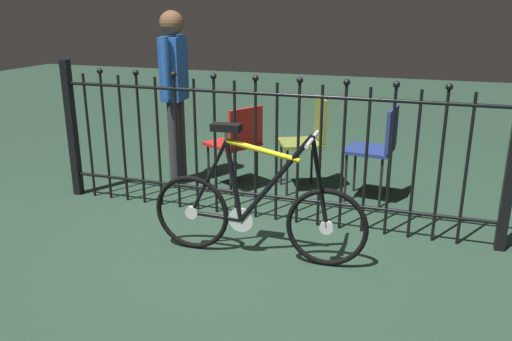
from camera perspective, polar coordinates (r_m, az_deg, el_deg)
name	(u,v)px	position (r m, az deg, el deg)	size (l,w,h in m)	color
ground_plane	(236,248)	(3.80, -2.19, -8.58)	(20.00, 20.00, 0.00)	#233B2C
iron_fence	(254,145)	(4.13, -0.19, 2.84)	(3.70, 0.07, 1.24)	black
bicycle	(256,211)	(3.54, 0.05, -4.47)	(1.52, 0.40, 0.94)	black
chair_navy	(378,144)	(4.66, 13.39, 2.86)	(0.44, 0.43, 0.85)	black
chair_red	(238,139)	(4.84, -2.04, 3.47)	(0.56, 0.56, 0.81)	black
chair_olive	(309,135)	(4.85, 5.90, 3.94)	(0.51, 0.51, 0.88)	black
person_visitor	(174,83)	(5.01, -9.03, 9.53)	(0.22, 0.47, 1.65)	#2D2D33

